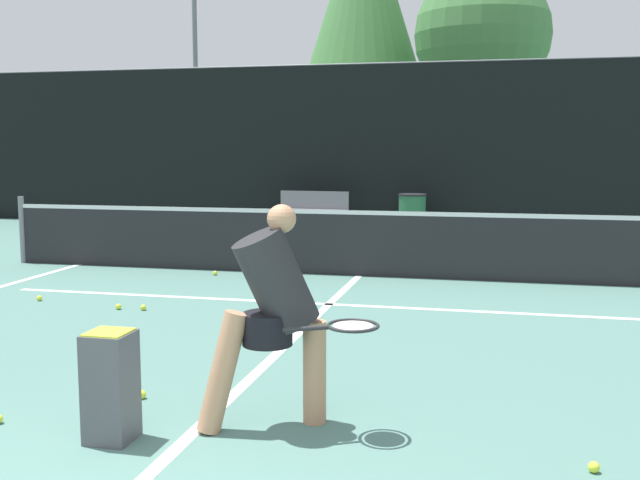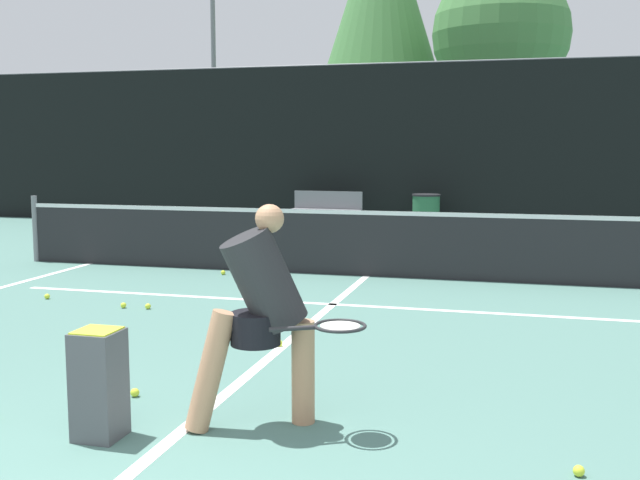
# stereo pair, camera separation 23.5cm
# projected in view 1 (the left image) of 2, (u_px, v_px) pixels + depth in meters

# --- Properties ---
(court_service_line) EXTENTS (8.25, 0.10, 0.01)m
(court_service_line) POSITION_uv_depth(u_px,v_px,m) (329.00, 304.00, 8.87)
(court_service_line) COLOR white
(court_service_line) RESTS_ON ground
(court_center_mark) EXTENTS (0.10, 7.46, 0.01)m
(court_center_mark) POSITION_uv_depth(u_px,v_px,m) (291.00, 340.00, 7.23)
(court_center_mark) COLOR white
(court_center_mark) RESTS_ON ground
(net) EXTENTS (11.09, 0.09, 1.07)m
(net) POSITION_uv_depth(u_px,v_px,m) (359.00, 241.00, 10.77)
(net) COLOR slate
(net) RESTS_ON ground
(fence_back) EXTENTS (24.00, 0.06, 3.75)m
(fence_back) POSITION_uv_depth(u_px,v_px,m) (411.00, 146.00, 16.96)
(fence_back) COLOR black
(fence_back) RESTS_ON ground
(player_practicing) EXTENTS (1.26, 0.56, 1.50)m
(player_practicing) POSITION_uv_depth(u_px,v_px,m) (274.00, 309.00, 4.90)
(player_practicing) COLOR tan
(player_practicing) RESTS_ON ground
(tennis_ball_scattered_0) EXTENTS (0.07, 0.07, 0.07)m
(tennis_ball_scattered_0) POSITION_uv_depth(u_px,v_px,m) (142.00, 394.00, 5.54)
(tennis_ball_scattered_0) COLOR #D1E033
(tennis_ball_scattered_0) RESTS_ON ground
(tennis_ball_scattered_1) EXTENTS (0.07, 0.07, 0.07)m
(tennis_ball_scattered_1) POSITION_uv_depth(u_px,v_px,m) (143.00, 307.00, 8.54)
(tennis_ball_scattered_1) COLOR #D1E033
(tennis_ball_scattered_1) RESTS_ON ground
(tennis_ball_scattered_2) EXTENTS (0.07, 0.07, 0.07)m
(tennis_ball_scattered_2) POSITION_uv_depth(u_px,v_px,m) (281.00, 343.00, 6.98)
(tennis_ball_scattered_2) COLOR #D1E033
(tennis_ball_scattered_2) RESTS_ON ground
(tennis_ball_scattered_3) EXTENTS (0.07, 0.07, 0.07)m
(tennis_ball_scattered_3) POSITION_uv_depth(u_px,v_px,m) (594.00, 467.00, 4.29)
(tennis_ball_scattered_3) COLOR #D1E033
(tennis_ball_scattered_3) RESTS_ON ground
(tennis_ball_scattered_5) EXTENTS (0.07, 0.07, 0.07)m
(tennis_ball_scattered_5) POSITION_uv_depth(u_px,v_px,m) (118.00, 307.00, 8.59)
(tennis_ball_scattered_5) COLOR #D1E033
(tennis_ball_scattered_5) RESTS_ON ground
(tennis_ball_scattered_6) EXTENTS (0.07, 0.07, 0.07)m
(tennis_ball_scattered_6) POSITION_uv_depth(u_px,v_px,m) (215.00, 273.00, 10.87)
(tennis_ball_scattered_6) COLOR #D1E033
(tennis_ball_scattered_6) RESTS_ON ground
(tennis_ball_scattered_7) EXTENTS (0.07, 0.07, 0.07)m
(tennis_ball_scattered_7) POSITION_uv_depth(u_px,v_px,m) (282.00, 322.00, 7.83)
(tennis_ball_scattered_7) COLOR #D1E033
(tennis_ball_scattered_7) RESTS_ON ground
(tennis_ball_scattered_8) EXTENTS (0.07, 0.07, 0.07)m
(tennis_ball_scattered_8) POSITION_uv_depth(u_px,v_px,m) (39.00, 298.00, 9.07)
(tennis_ball_scattered_8) COLOR #D1E033
(tennis_ball_scattered_8) RESTS_ON ground
(ball_hopper) EXTENTS (0.28, 0.28, 0.71)m
(ball_hopper) POSITION_uv_depth(u_px,v_px,m) (111.00, 384.00, 4.72)
(ball_hopper) COLOR #4C4C51
(ball_hopper) RESTS_ON ground
(courtside_bench) EXTENTS (1.62, 0.47, 0.86)m
(courtside_bench) POSITION_uv_depth(u_px,v_px,m) (313.00, 209.00, 16.85)
(courtside_bench) COLOR slate
(courtside_bench) RESTS_ON ground
(trash_bin) EXTENTS (0.62, 0.62, 0.83)m
(trash_bin) POSITION_uv_depth(u_px,v_px,m) (412.00, 213.00, 16.46)
(trash_bin) COLOR #28603D
(trash_bin) RESTS_ON ground
(parked_car) EXTENTS (1.76, 3.90, 1.41)m
(parked_car) POSITION_uv_depth(u_px,v_px,m) (431.00, 194.00, 19.95)
(parked_car) COLOR maroon
(parked_car) RESTS_ON ground
(floodlight_mast) EXTENTS (1.10, 0.24, 9.51)m
(floodlight_mast) POSITION_uv_depth(u_px,v_px,m) (195.00, 23.00, 24.87)
(floodlight_mast) COLOR slate
(floodlight_mast) RESTS_ON ground
(tree_west) EXTENTS (4.24, 4.24, 7.46)m
(tree_west) POSITION_uv_depth(u_px,v_px,m) (482.00, 35.00, 23.30)
(tree_west) COLOR brown
(tree_west) RESTS_ON ground
(tree_mid) EXTENTS (3.49, 3.49, 3.97)m
(tree_mid) POSITION_uv_depth(u_px,v_px,m) (342.00, 92.00, 22.50)
(tree_mid) COLOR brown
(tree_mid) RESTS_ON ground
(building_far) EXTENTS (36.00, 2.40, 5.16)m
(building_far) POSITION_uv_depth(u_px,v_px,m) (454.00, 131.00, 34.13)
(building_far) COLOR gray
(building_far) RESTS_ON ground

